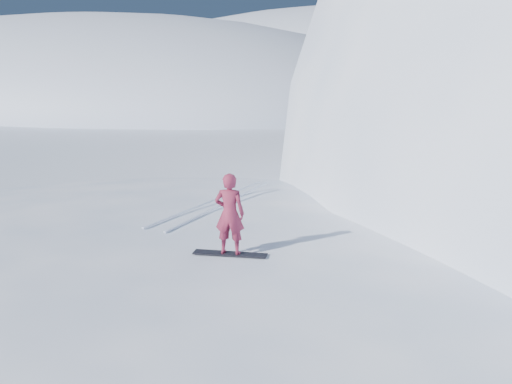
% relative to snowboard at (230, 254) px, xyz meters
% --- Properties ---
extents(near_ridge, '(36.00, 28.00, 4.80)m').
position_rel_snowboard_xyz_m(near_ridge, '(0.29, 1.02, -2.41)').
color(near_ridge, white).
rests_on(near_ridge, ground).
extents(far_ridge_a, '(120.00, 70.00, 28.00)m').
position_rel_snowboard_xyz_m(far_ridge_a, '(-70.71, 58.02, -2.41)').
color(far_ridge_a, white).
rests_on(far_ridge_a, ground).
extents(far_ridge_c, '(140.00, 90.00, 36.00)m').
position_rel_snowboard_xyz_m(far_ridge_c, '(-40.71, 108.02, -2.41)').
color(far_ridge_c, white).
rests_on(far_ridge_c, ground).
extents(wind_bumps, '(16.00, 14.40, 1.00)m').
position_rel_snowboard_xyz_m(wind_bumps, '(-1.27, 0.14, -2.41)').
color(wind_bumps, white).
rests_on(wind_bumps, ground).
extents(snowboard, '(1.51, 0.80, 0.03)m').
position_rel_snowboard_xyz_m(snowboard, '(0.00, 0.00, 0.00)').
color(snowboard, black).
rests_on(snowboard, near_ridge).
extents(snowboarder, '(0.70, 0.58, 1.65)m').
position_rel_snowboard_xyz_m(snowboarder, '(0.00, 0.00, 0.84)').
color(snowboarder, maroon).
rests_on(snowboarder, snowboard).
extents(vapor_plume, '(9.61, 7.69, 6.73)m').
position_rel_snowboard_xyz_m(vapor_plume, '(-58.08, 35.18, -2.41)').
color(vapor_plume, white).
rests_on(vapor_plume, ground).
extents(board_tracks, '(1.16, 5.99, 0.04)m').
position_rel_snowboard_xyz_m(board_tracks, '(-2.78, 3.46, 0.01)').
color(board_tracks, silver).
rests_on(board_tracks, ground).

